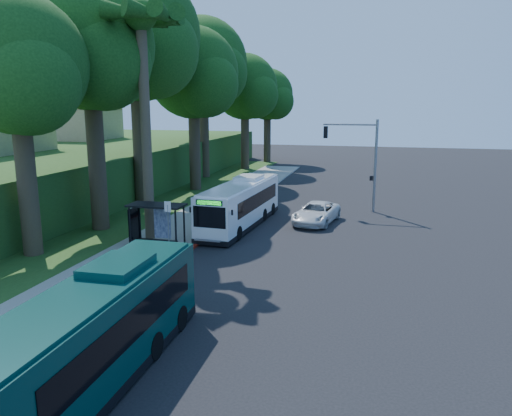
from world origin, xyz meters
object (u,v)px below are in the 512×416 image
(bus_shelter, at_px, (154,216))
(white_bus, at_px, (241,203))
(pickup, at_px, (316,213))
(teal_bus, at_px, (91,335))

(bus_shelter, xyz_separation_m, white_bus, (3.46, 6.09, -0.24))
(bus_shelter, bearing_deg, pickup, 44.50)
(teal_bus, height_order, pickup, teal_bus)
(pickup, bearing_deg, teal_bus, -90.15)
(white_bus, bearing_deg, bus_shelter, -116.14)
(bus_shelter, bearing_deg, white_bus, 60.39)
(bus_shelter, relative_size, teal_bus, 0.29)
(white_bus, bearing_deg, teal_bus, -83.11)
(bus_shelter, xyz_separation_m, pickup, (8.29, 8.14, -1.09))
(white_bus, distance_m, teal_bus, 19.96)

